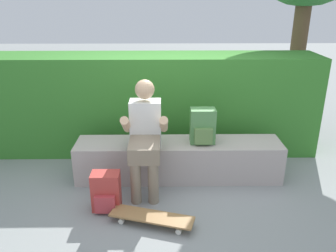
% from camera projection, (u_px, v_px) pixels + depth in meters
% --- Properties ---
extents(ground_plane, '(24.00, 24.00, 0.00)m').
position_uv_depth(ground_plane, '(180.00, 191.00, 3.81)').
color(ground_plane, gray).
extents(bench_main, '(2.37, 0.46, 0.45)m').
position_uv_depth(bench_main, '(179.00, 160.00, 4.02)').
color(bench_main, '#B0A49E').
rests_on(bench_main, ground).
extents(person_skater, '(0.49, 0.62, 1.20)m').
position_uv_depth(person_skater, '(145.00, 133.00, 3.66)').
color(person_skater, white).
rests_on(person_skater, ground).
extents(skateboard_near_person, '(0.82, 0.42, 0.09)m').
position_uv_depth(skateboard_near_person, '(152.00, 217.00, 3.23)').
color(skateboard_near_person, olive).
rests_on(skateboard_near_person, ground).
extents(backpack_on_bench, '(0.28, 0.23, 0.40)m').
position_uv_depth(backpack_on_bench, '(203.00, 127.00, 3.87)').
color(backpack_on_bench, '#51894C').
rests_on(backpack_on_bench, bench_main).
extents(backpack_on_ground, '(0.28, 0.23, 0.40)m').
position_uv_depth(backpack_on_ground, '(106.00, 192.00, 3.42)').
color(backpack_on_ground, '#B23833').
rests_on(backpack_on_ground, ground).
extents(hedge_row, '(4.68, 0.70, 1.31)m').
position_uv_depth(hedge_row, '(140.00, 104.00, 4.64)').
color(hedge_row, '#337829').
rests_on(hedge_row, ground).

